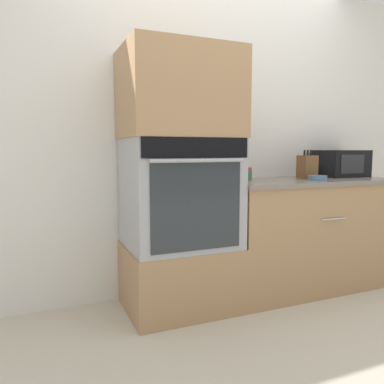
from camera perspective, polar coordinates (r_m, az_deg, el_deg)
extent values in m
plane|color=beige|center=(2.73, 8.48, -18.02)|extent=(12.00, 12.00, 0.00)
cube|color=silver|center=(3.04, 2.63, 8.74)|extent=(8.00, 0.05, 2.50)
cube|color=#A87F56|center=(2.74, -1.83, -12.75)|extent=(0.76, 0.60, 0.45)
cube|color=#9EA0A5|center=(2.60, -1.88, -0.12)|extent=(0.74, 0.59, 0.75)
cube|color=black|center=(2.31, 0.78, 6.79)|extent=(0.71, 0.01, 0.13)
cube|color=#33E54C|center=(2.31, 0.81, 6.79)|extent=(0.09, 0.00, 0.03)
cube|color=#282D33|center=(2.34, 0.76, -2.19)|extent=(0.61, 0.01, 0.56)
cylinder|color=#9EA0A5|center=(2.28, 1.09, 4.82)|extent=(0.63, 0.02, 0.02)
cube|color=#A87F56|center=(2.61, -1.93, 14.66)|extent=(0.76, 0.60, 0.59)
cube|color=#A87F56|center=(3.23, 16.82, -6.34)|extent=(1.44, 0.60, 0.86)
cube|color=slate|center=(3.16, 17.07, 1.59)|extent=(1.46, 0.63, 0.03)
cylinder|color=#B7B7BC|center=(2.96, 20.79, -3.87)|extent=(0.22, 0.01, 0.01)
cube|color=black|center=(3.55, 21.71, 4.07)|extent=(0.41, 0.31, 0.23)
cube|color=#28282B|center=(3.42, 23.26, 3.93)|extent=(0.25, 0.01, 0.16)
cube|color=brown|center=(3.19, 17.14, 3.65)|extent=(0.13, 0.12, 0.19)
cylinder|color=black|center=(3.17, 16.77, 5.76)|extent=(0.02, 0.02, 0.04)
cylinder|color=black|center=(3.19, 17.21, 5.75)|extent=(0.02, 0.02, 0.04)
cylinder|color=black|center=(3.21, 17.64, 5.73)|extent=(0.02, 0.02, 0.04)
cylinder|color=#517599|center=(3.04, 18.59, 2.05)|extent=(0.14, 0.14, 0.04)
cylinder|color=silver|center=(2.96, 6.92, 2.52)|extent=(0.04, 0.04, 0.07)
cylinder|color=red|center=(2.96, 6.93, 3.38)|extent=(0.04, 0.04, 0.02)
cylinder|color=#427047|center=(2.92, 8.53, 2.53)|extent=(0.06, 0.06, 0.08)
cylinder|color=red|center=(2.91, 8.55, 3.52)|extent=(0.05, 0.05, 0.02)
cylinder|color=#427047|center=(3.42, 17.46, 2.71)|extent=(0.05, 0.05, 0.06)
cylinder|color=black|center=(3.42, 17.48, 3.34)|extent=(0.04, 0.04, 0.02)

